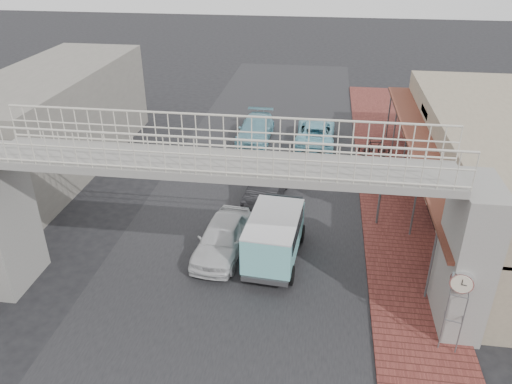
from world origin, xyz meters
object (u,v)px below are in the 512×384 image
(angkot_far, at_px, (256,129))
(angkot_van, at_px, (275,232))
(angkot_curb, at_px, (315,132))
(arrow_sign, at_px, (402,174))
(white_hatchback, at_px, (222,237))
(motorcycle_near, at_px, (386,183))
(dark_sedan, at_px, (267,186))
(street_clock, at_px, (461,286))
(motorcycle_far, at_px, (374,148))

(angkot_far, bearing_deg, angkot_van, -78.03)
(angkot_curb, distance_m, arrow_sign, 10.15)
(arrow_sign, bearing_deg, angkot_van, -141.14)
(white_hatchback, bearing_deg, motorcycle_near, 46.45)
(dark_sedan, height_order, angkot_curb, dark_sedan)
(angkot_van, height_order, arrow_sign, arrow_sign)
(angkot_curb, height_order, motorcycle_near, angkot_curb)
(angkot_van, bearing_deg, street_clock, -29.40)
(angkot_curb, relative_size, angkot_van, 1.13)
(dark_sedan, distance_m, motorcycle_near, 5.74)
(angkot_curb, xyz_separation_m, angkot_van, (-1.14, -12.32, 0.61))
(angkot_curb, bearing_deg, white_hatchback, 75.95)
(motorcycle_far, distance_m, street_clock, 14.41)
(angkot_far, bearing_deg, motorcycle_far, -13.78)
(dark_sedan, bearing_deg, motorcycle_near, 20.52)
(white_hatchback, height_order, angkot_far, white_hatchback)
(angkot_curb, height_order, angkot_far, angkot_far)
(angkot_van, height_order, motorcycle_near, angkot_van)
(angkot_curb, bearing_deg, street_clock, 106.58)
(white_hatchback, relative_size, dark_sedan, 1.00)
(motorcycle_far, bearing_deg, arrow_sign, 179.30)
(angkot_van, xyz_separation_m, motorcycle_far, (4.46, 10.44, -0.65))
(angkot_van, xyz_separation_m, motorcycle_near, (4.73, 6.13, -0.69))
(angkot_curb, xyz_separation_m, arrow_sign, (3.71, -9.25, 1.89))
(angkot_van, relative_size, motorcycle_near, 2.28)
(white_hatchback, bearing_deg, arrow_sign, 27.89)
(motorcycle_near, relative_size, arrow_sign, 0.61)
(motorcycle_near, distance_m, arrow_sign, 3.64)
(angkot_curb, distance_m, angkot_far, 3.59)
(angkot_van, bearing_deg, white_hatchback, 179.08)
(dark_sedan, distance_m, arrow_sign, 6.25)
(angkot_far, relative_size, motorcycle_near, 2.54)
(motorcycle_near, bearing_deg, angkot_van, 132.75)
(white_hatchback, distance_m, arrow_sign, 7.71)
(arrow_sign, bearing_deg, angkot_far, 135.17)
(white_hatchback, height_order, dark_sedan, white_hatchback)
(dark_sedan, xyz_separation_m, arrow_sign, (5.70, -1.75, 1.87))
(angkot_van, xyz_separation_m, arrow_sign, (4.85, 3.06, 1.28))
(motorcycle_far, xyz_separation_m, street_clock, (1.26, -14.25, 1.74))
(motorcycle_far, bearing_deg, street_clock, -178.65)
(angkot_van, bearing_deg, motorcycle_far, 71.16)
(angkot_curb, bearing_deg, arrow_sign, 112.57)
(motorcycle_far, bearing_deg, white_hatchback, 143.83)
(dark_sedan, xyz_separation_m, street_clock, (6.57, -8.63, 1.68))
(white_hatchback, bearing_deg, street_clock, -21.93)
(angkot_curb, relative_size, angkot_far, 1.02)
(angkot_far, xyz_separation_m, arrow_sign, (7.30, -9.15, 1.88))
(motorcycle_near, relative_size, street_clock, 0.68)
(motorcycle_far, height_order, street_clock, street_clock)
(white_hatchback, xyz_separation_m, street_clock, (7.78, -4.01, 1.65))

